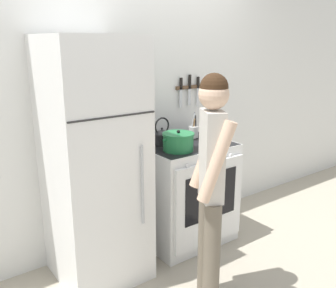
% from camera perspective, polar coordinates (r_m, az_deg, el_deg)
% --- Properties ---
extents(ground_plane, '(14.00, 14.00, 0.00)m').
position_cam_1_polar(ground_plane, '(3.70, -4.33, -13.42)').
color(ground_plane, '#B2A893').
extents(wall_back, '(10.00, 0.06, 2.55)m').
position_cam_1_polar(wall_back, '(3.30, -5.06, 6.55)').
color(wall_back, silver).
rests_on(wall_back, ground_plane).
extents(refrigerator, '(0.64, 0.69, 1.83)m').
position_cam_1_polar(refrigerator, '(2.81, -11.18, -2.88)').
color(refrigerator, white).
rests_on(refrigerator, ground_plane).
extents(stove_range, '(0.78, 0.66, 0.91)m').
position_cam_1_polar(stove_range, '(3.40, 2.88, -7.34)').
color(stove_range, white).
rests_on(stove_range, ground_plane).
extents(dutch_oven_pot, '(0.30, 0.26, 0.17)m').
position_cam_1_polar(dutch_oven_pot, '(3.06, 1.58, 0.37)').
color(dutch_oven_pot, '#237A42').
rests_on(dutch_oven_pot, stove_range).
extents(tea_kettle, '(0.25, 0.20, 0.24)m').
position_cam_1_polar(tea_kettle, '(3.26, -0.90, 1.20)').
color(tea_kettle, black).
rests_on(tea_kettle, stove_range).
extents(utensil_jar, '(0.09, 0.09, 0.24)m').
position_cam_1_polar(utensil_jar, '(3.48, 3.88, 1.96)').
color(utensil_jar, silver).
rests_on(utensil_jar, stove_range).
extents(person, '(0.36, 0.39, 1.60)m').
position_cam_1_polar(person, '(2.44, 6.57, -5.53)').
color(person, '#6B6051').
rests_on(person, ground_plane).
extents(wall_knife_strip, '(0.31, 0.03, 0.31)m').
position_cam_1_polar(wall_knife_strip, '(3.58, 3.23, 8.67)').
color(wall_knife_strip, brown).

